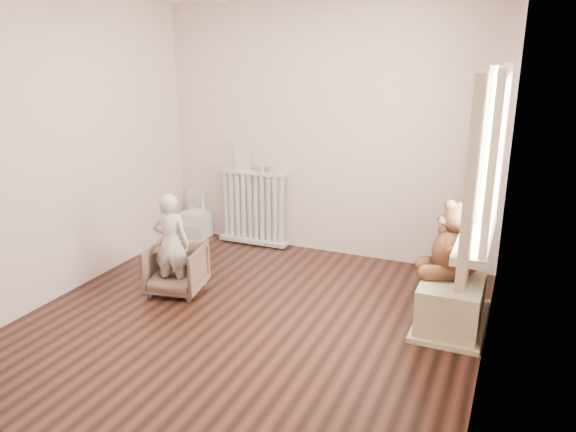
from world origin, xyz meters
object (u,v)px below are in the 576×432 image
at_px(toy_bench, 452,300).
at_px(teddy_bear, 457,246).
at_px(child, 171,244).
at_px(armchair, 176,269).
at_px(plush_cat, 480,209).
at_px(toy_vanity, 195,214).
at_px(radiator, 253,211).

relative_size(toy_bench, teddy_bear, 1.42).
height_order(child, toy_bench, child).
bearing_deg(child, toy_bench, 179.17).
xyz_separation_m(armchair, teddy_bear, (2.39, 0.38, 0.45)).
height_order(toy_bench, teddy_bear, teddy_bear).
height_order(toy_bench, plush_cat, plush_cat).
bearing_deg(teddy_bear, armchair, 171.51).
height_order(child, teddy_bear, teddy_bear).
height_order(armchair, toy_bench, armchair).
height_order(toy_vanity, child, child).
relative_size(radiator, toy_bench, 0.97).
bearing_deg(plush_cat, radiator, 149.65).
bearing_deg(toy_vanity, toy_bench, -18.26).
height_order(toy_vanity, plush_cat, plush_cat).
bearing_deg(plush_cat, toy_vanity, 155.25).
xyz_separation_m(toy_vanity, toy_bench, (3.07, -1.01, -0.08)).
distance_m(radiator, toy_bench, 2.55).
distance_m(toy_vanity, child, 1.61).
relative_size(armchair, child, 0.53).
distance_m(radiator, plush_cat, 2.76).
bearing_deg(plush_cat, toy_bench, 155.41).
relative_size(child, plush_cat, 3.98).
height_order(teddy_bear, plush_cat, plush_cat).
height_order(toy_vanity, toy_bench, toy_vanity).
distance_m(toy_bench, plush_cat, 0.81).
xyz_separation_m(toy_vanity, armchair, (0.67, -1.39, -0.05)).
bearing_deg(armchair, toy_vanity, 104.75).
height_order(armchair, plush_cat, plush_cat).
bearing_deg(radiator, armchair, -92.95).
xyz_separation_m(armchair, plush_cat, (2.54, 0.34, 0.78)).
relative_size(teddy_bear, plush_cat, 2.65).
bearing_deg(toy_bench, radiator, 155.82).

